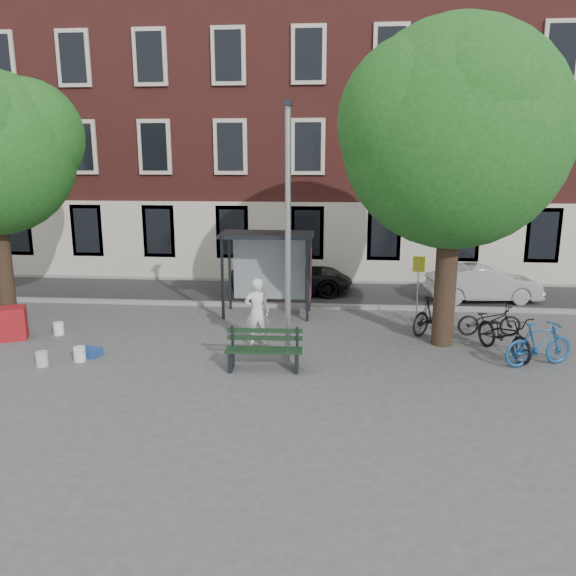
% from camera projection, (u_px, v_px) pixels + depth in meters
% --- Properties ---
extents(ground, '(90.00, 90.00, 0.00)m').
position_uv_depth(ground, '(288.00, 359.00, 13.89)').
color(ground, '#4C4C4F').
rests_on(ground, ground).
extents(road, '(40.00, 4.00, 0.01)m').
position_uv_depth(road, '(304.00, 293.00, 20.69)').
color(road, '#28282B').
rests_on(road, ground).
extents(curb_near, '(40.00, 0.25, 0.12)m').
position_uv_depth(curb_near, '(301.00, 306.00, 18.73)').
color(curb_near, gray).
rests_on(curb_near, ground).
extents(curb_far, '(40.00, 0.25, 0.12)m').
position_uv_depth(curb_far, '(307.00, 281.00, 22.62)').
color(curb_far, gray).
rests_on(curb_far, ground).
extents(building_row, '(30.00, 8.00, 14.00)m').
position_uv_depth(building_row, '(313.00, 109.00, 24.95)').
color(building_row, maroon).
rests_on(building_row, ground).
extents(lamppost, '(0.28, 0.35, 6.11)m').
position_uv_depth(lamppost, '(288.00, 248.00, 13.27)').
color(lamppost, '#9EA0A3').
rests_on(lamppost, ground).
extents(tree_right, '(5.76, 5.60, 8.20)m').
position_uv_depth(tree_right, '(457.00, 126.00, 13.65)').
color(tree_right, black).
rests_on(tree_right, ground).
extents(bus_shelter, '(2.85, 1.45, 2.62)m').
position_uv_depth(bus_shelter, '(280.00, 255.00, 17.50)').
color(bus_shelter, '#1E2328').
rests_on(bus_shelter, ground).
extents(painter, '(0.75, 0.58, 1.82)m').
position_uv_depth(painter, '(257.00, 312.00, 14.73)').
color(painter, white).
rests_on(painter, ground).
extents(bench, '(1.82, 0.66, 0.92)m').
position_uv_depth(bench, '(264.00, 352.00, 13.15)').
color(bench, '#1E2328').
rests_on(bench, ground).
extents(bike_a, '(1.76, 0.67, 0.91)m').
position_uv_depth(bike_a, '(489.00, 320.00, 15.62)').
color(bike_a, black).
rests_on(bike_a, ground).
extents(bike_b, '(1.86, 1.06, 1.08)m').
position_uv_depth(bike_b, '(539.00, 344.00, 13.33)').
color(bike_b, '#184E88').
rests_on(bike_b, ground).
extents(bike_c, '(1.42, 2.21, 1.10)m').
position_uv_depth(bike_c, '(504.00, 334.00, 14.04)').
color(bike_c, black).
rests_on(bike_c, ground).
extents(bike_d, '(1.68, 1.70, 1.12)m').
position_uv_depth(bike_d, '(433.00, 314.00, 15.88)').
color(bike_d, black).
rests_on(bike_d, ground).
extents(car_dark, '(4.59, 2.38, 1.24)m').
position_uv_depth(car_dark, '(292.00, 276.00, 20.67)').
color(car_dark, black).
rests_on(car_dark, ground).
extents(car_silver, '(3.93, 1.69, 1.26)m').
position_uv_depth(car_silver, '(483.00, 284.00, 19.42)').
color(car_silver, '#A4A8AC').
rests_on(car_silver, ground).
extents(red_stand, '(1.06, 0.91, 0.90)m').
position_uv_depth(red_stand, '(9.00, 324.00, 15.31)').
color(red_stand, maroon).
rests_on(red_stand, ground).
extents(blue_crate, '(0.64, 0.53, 0.20)m').
position_uv_depth(blue_crate, '(89.00, 352.00, 14.08)').
color(blue_crate, navy).
rests_on(blue_crate, ground).
extents(bucket_a, '(0.29, 0.29, 0.36)m').
position_uv_depth(bucket_a, '(42.00, 359.00, 13.37)').
color(bucket_a, silver).
rests_on(bucket_a, ground).
extents(bucket_b, '(0.32, 0.32, 0.36)m').
position_uv_depth(bucket_b, '(80.00, 354.00, 13.71)').
color(bucket_b, white).
rests_on(bucket_b, ground).
extents(bucket_c, '(0.33, 0.33, 0.36)m').
position_uv_depth(bucket_c, '(59.00, 329.00, 15.78)').
color(bucket_c, white).
rests_on(bucket_c, ground).
extents(notice_sign, '(0.35, 0.09, 2.04)m').
position_uv_depth(notice_sign, '(418.00, 274.00, 16.59)').
color(notice_sign, '#9EA0A3').
rests_on(notice_sign, ground).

